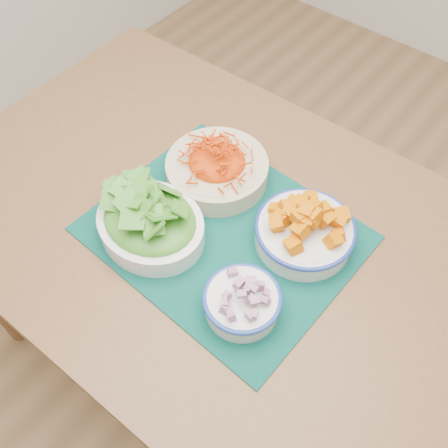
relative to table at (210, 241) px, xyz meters
The scene contains 7 objects.
ground 0.70m from the table, ahead, with size 4.00×4.00×0.00m, color #A57B50.
table is the anchor object (origin of this frame).
placemat 0.11m from the table, 14.57° to the right, with size 0.52×0.42×0.00m, color #022D27.
carrot_bowl 0.18m from the table, 120.60° to the left, with size 0.30×0.30×0.09m.
squash_bowl 0.25m from the table, 20.96° to the left, with size 0.23×0.23×0.11m.
lettuce_bowl 0.19m from the table, 119.18° to the right, with size 0.23×0.20×0.10m.
onion_bowl 0.26m from the table, 34.38° to the right, with size 0.17×0.17×0.07m.
Camera 1 is at (0.17, -0.46, 1.61)m, focal length 40.00 mm.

